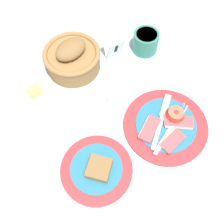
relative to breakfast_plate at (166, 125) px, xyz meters
name	(u,v)px	position (x,y,z in m)	size (l,w,h in m)	color
ground_plane	(134,136)	(-0.10, 0.02, -0.01)	(3.00, 3.00, 0.00)	#A3BCD1
breakfast_plate	(166,125)	(0.00, 0.00, 0.00)	(0.24, 0.24, 0.04)	red
bread_plate	(97,169)	(-0.23, -0.02, 0.00)	(0.19, 0.19, 0.04)	red
sugar_cup	(146,41)	(0.10, 0.28, 0.03)	(0.08, 0.08, 0.07)	#337F6B
bread_basket	(72,58)	(-0.14, 0.33, 0.03)	(0.18, 0.18, 0.10)	olive
butter_dish	(35,93)	(-0.29, 0.28, 0.00)	(0.11, 0.11, 0.03)	silver
number_card	(114,47)	(0.00, 0.31, 0.03)	(0.06, 0.05, 0.07)	white
teaspoon_by_saucer	(95,104)	(-0.14, 0.16, -0.01)	(0.16, 0.13, 0.01)	silver
teaspoon_near_cup	(108,98)	(-0.10, 0.16, -0.01)	(0.15, 0.15, 0.01)	silver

